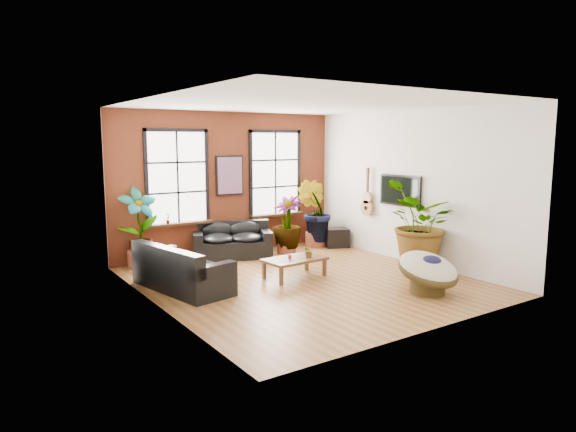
{
  "coord_description": "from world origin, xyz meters",
  "views": [
    {
      "loc": [
        -5.87,
        -8.13,
        2.79
      ],
      "look_at": [
        0.0,
        0.6,
        1.25
      ],
      "focal_mm": 32.0,
      "sensor_mm": 36.0,
      "label": 1
    }
  ],
  "objects_px": {
    "coffee_table": "(295,260)",
    "papasan_chair": "(428,271)",
    "sofa_left": "(180,270)",
    "sofa_back": "(232,241)"
  },
  "relations": [
    {
      "from": "sofa_left",
      "to": "coffee_table",
      "type": "bearing_deg",
      "value": -113.12
    },
    {
      "from": "coffee_table",
      "to": "papasan_chair",
      "type": "bearing_deg",
      "value": -62.07
    },
    {
      "from": "papasan_chair",
      "to": "sofa_back",
      "type": "bearing_deg",
      "value": 107.97
    },
    {
      "from": "sofa_back",
      "to": "coffee_table",
      "type": "distance_m",
      "value": 2.43
    },
    {
      "from": "coffee_table",
      "to": "papasan_chair",
      "type": "xyz_separation_m",
      "value": [
        1.41,
        -2.28,
        0.07
      ]
    },
    {
      "from": "sofa_back",
      "to": "coffee_table",
      "type": "xyz_separation_m",
      "value": [
        0.17,
        -2.42,
        -0.02
      ]
    },
    {
      "from": "sofa_left",
      "to": "papasan_chair",
      "type": "relative_size",
      "value": 2.01
    },
    {
      "from": "coffee_table",
      "to": "papasan_chair",
      "type": "relative_size",
      "value": 1.15
    },
    {
      "from": "sofa_back",
      "to": "sofa_left",
      "type": "relative_size",
      "value": 0.89
    },
    {
      "from": "sofa_back",
      "to": "sofa_left",
      "type": "bearing_deg",
      "value": -115.0
    }
  ]
}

